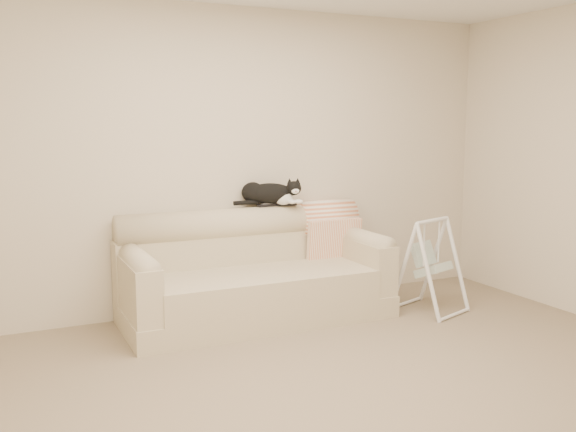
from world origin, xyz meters
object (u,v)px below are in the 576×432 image
at_px(sofa, 254,276).
at_px(tuxedo_cat, 270,193).
at_px(remote_a, 267,205).
at_px(remote_b, 287,204).
at_px(baby_swing, 430,265).

distance_m(sofa, tuxedo_cat, 0.76).
distance_m(remote_a, remote_b, 0.18).
height_order(remote_a, remote_b, remote_a).
bearing_deg(remote_b, sofa, -150.57).
height_order(sofa, tuxedo_cat, tuxedo_cat).
height_order(remote_a, tuxedo_cat, tuxedo_cat).
bearing_deg(remote_a, remote_b, -6.26).
distance_m(tuxedo_cat, baby_swing, 1.52).
bearing_deg(tuxedo_cat, remote_a, -163.88).
bearing_deg(baby_swing, tuxedo_cat, 148.05).
bearing_deg(remote_b, baby_swing, -34.59).
xyz_separation_m(sofa, baby_swing, (1.45, -0.48, 0.05)).
bearing_deg(sofa, remote_a, 47.30).
bearing_deg(sofa, baby_swing, -18.30).
bearing_deg(sofa, remote_b, 29.43).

